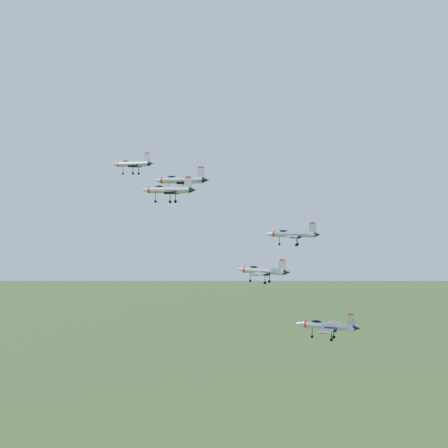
% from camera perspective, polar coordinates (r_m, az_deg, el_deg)
% --- Properties ---
extents(jet_lead, '(12.92, 10.72, 3.45)m').
position_cam_1_polar(jet_lead, '(156.70, -8.43, 5.46)').
color(jet_lead, '#9A9EA5').
extents(jet_left_high, '(13.76, 11.31, 3.69)m').
position_cam_1_polar(jet_left_high, '(136.81, -4.03, 4.03)').
color(jet_left_high, '#9A9EA5').
extents(jet_right_high, '(11.58, 9.50, 3.10)m').
position_cam_1_polar(jet_right_high, '(114.36, -5.20, 3.14)').
color(jet_right_high, '#9A9EA5').
extents(jet_left_low, '(11.63, 9.74, 3.11)m').
position_cam_1_polar(jet_left_low, '(127.41, 6.20, -0.91)').
color(jet_left_low, '#9A9EA5').
extents(jet_right_low, '(11.54, 9.54, 3.09)m').
position_cam_1_polar(jet_right_low, '(120.22, 3.49, -4.27)').
color(jet_right_low, '#9A9EA5').
extents(jet_trail, '(12.88, 10.62, 3.45)m').
position_cam_1_polar(jet_trail, '(123.10, 9.35, -9.15)').
color(jet_trail, '#9A9EA5').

